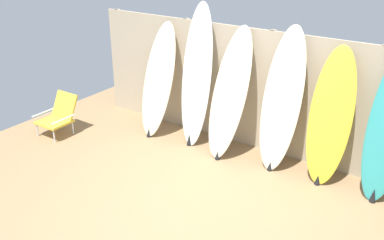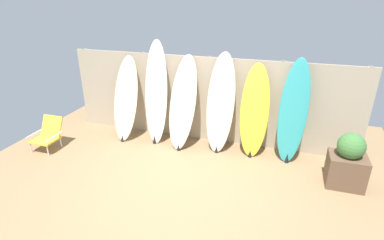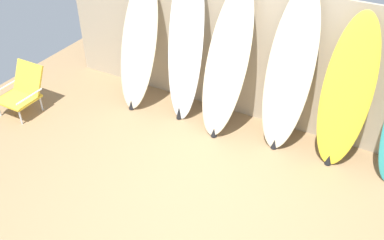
% 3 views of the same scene
% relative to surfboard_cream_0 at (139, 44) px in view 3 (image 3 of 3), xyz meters
% --- Properties ---
extents(ground, '(7.68, 7.68, 0.00)m').
position_rel_surfboard_cream_0_xyz_m(ground, '(1.69, -1.61, -0.87)').
color(ground, '#8E704C').
extents(fence_back, '(6.08, 0.11, 1.80)m').
position_rel_surfboard_cream_0_xyz_m(fence_back, '(1.69, 0.39, 0.03)').
color(fence_back, tan).
rests_on(fence_back, ground).
extents(surfboard_cream_0, '(0.54, 0.67, 1.77)m').
position_rel_surfboard_cream_0_xyz_m(surfboard_cream_0, '(0.00, 0.00, 0.00)').
color(surfboard_cream_0, beige).
rests_on(surfboard_cream_0, ground).
extents(surfboard_white_1, '(0.52, 0.53, 2.13)m').
position_rel_surfboard_cream_0_xyz_m(surfboard_white_1, '(0.70, 0.04, 0.17)').
color(surfboard_white_1, white).
rests_on(surfboard_white_1, ground).
extents(surfboard_cream_2, '(0.64, 0.74, 1.86)m').
position_rel_surfboard_cream_0_xyz_m(surfboard_cream_2, '(1.29, -0.00, 0.05)').
color(surfboard_cream_2, beige).
rests_on(surfboard_cream_2, ground).
extents(surfboard_cream_3, '(0.58, 0.53, 1.95)m').
position_rel_surfboard_cream_0_xyz_m(surfboard_cream_3, '(2.05, 0.07, 0.09)').
color(surfboard_cream_3, beige).
rests_on(surfboard_cream_3, ground).
extents(surfboard_yellow_4, '(0.56, 0.46, 1.79)m').
position_rel_surfboard_cream_0_xyz_m(surfboard_yellow_4, '(2.71, 0.06, 0.01)').
color(surfboard_yellow_4, yellow).
rests_on(surfboard_yellow_4, ground).
extents(beach_chair, '(0.50, 0.57, 0.64)m').
position_rel_surfboard_cream_0_xyz_m(beach_chair, '(-1.28, -0.98, -0.55)').
color(beach_chair, silver).
rests_on(beach_chair, ground).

